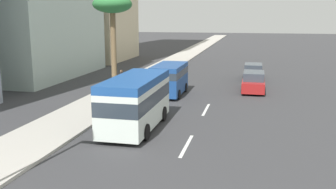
{
  "coord_description": "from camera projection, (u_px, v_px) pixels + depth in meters",
  "views": [
    {
      "loc": [
        -3.77,
        -2.99,
        6.07
      ],
      "look_at": [
        17.68,
        1.91,
        1.49
      ],
      "focal_mm": 41.02,
      "sensor_mm": 36.0,
      "label": 1
    }
  ],
  "objects": [
    {
      "name": "ground_plane",
      "position": [
        221.0,
        82.0,
        35.55
      ],
      "size": [
        198.0,
        198.0,
        0.0
      ],
      "primitive_type": "plane",
      "color": "#38383A"
    },
    {
      "name": "van_second",
      "position": [
        169.0,
        78.0,
        29.37
      ],
      "size": [
        4.71,
        2.19,
        2.37
      ],
      "rotation": [
        0.0,
        0.0,
        3.14
      ],
      "color": "#1E478C",
      "rests_on": "ground_plane"
    },
    {
      "name": "lane_stripe_mid",
      "position": [
        186.0,
        146.0,
        18.11
      ],
      "size": [
        3.2,
        0.16,
        0.01
      ],
      "primitive_type": "cube",
      "color": "silver",
      "rests_on": "ground_plane"
    },
    {
      "name": "car_third",
      "position": [
        253.0,
        82.0,
        31.02
      ],
      "size": [
        4.8,
        1.83,
        1.6
      ],
      "color": "#A51E1E",
      "rests_on": "ground_plane"
    },
    {
      "name": "palm_tree",
      "position": [
        112.0,
        9.0,
        27.64
      ],
      "size": [
        2.86,
        2.86,
        7.32
      ],
      "color": "brown",
      "rests_on": "sidewalk_right"
    },
    {
      "name": "lane_stripe_far",
      "position": [
        206.0,
        110.0,
        25.03
      ],
      "size": [
        3.2,
        0.16,
        0.01
      ],
      "primitive_type": "cube",
      "color": "silver",
      "rests_on": "ground_plane"
    },
    {
      "name": "sidewalk_right",
      "position": [
        145.0,
        78.0,
        37.15
      ],
      "size": [
        162.0,
        3.56,
        0.15
      ],
      "primitive_type": "cube",
      "color": "#B2ADA3",
      "rests_on": "ground_plane"
    },
    {
      "name": "car_fourth",
      "position": [
        253.0,
        72.0,
        36.4
      ],
      "size": [
        4.54,
        1.81,
        1.54
      ],
      "color": "black",
      "rests_on": "ground_plane"
    },
    {
      "name": "pedestrian_near_lamp",
      "position": [
        122.0,
        79.0,
        30.22
      ],
      "size": [
        0.38,
        0.31,
        1.69
      ],
      "rotation": [
        0.0,
        0.0,
        0.34
      ],
      "color": "gold",
      "rests_on": "sidewalk_right"
    },
    {
      "name": "minibus_lead",
      "position": [
        136.0,
        100.0,
        20.59
      ],
      "size": [
        6.38,
        2.4,
        2.85
      ],
      "rotation": [
        0.0,
        0.0,
        3.14
      ],
      "color": "silver",
      "rests_on": "ground_plane"
    }
  ]
}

